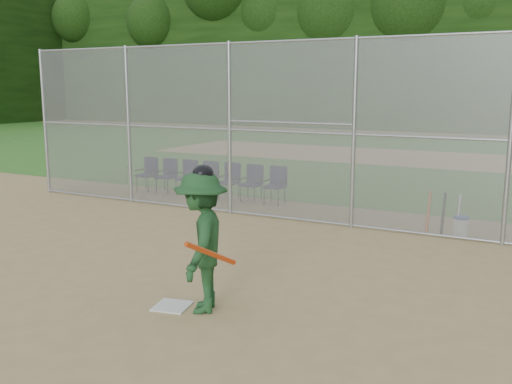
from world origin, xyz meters
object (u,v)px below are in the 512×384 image
at_px(chair_0, 147,174).
at_px(water_cooler, 461,226).
at_px(home_plate, 172,306).
at_px(batter_at_plate, 201,241).

bearing_deg(chair_0, water_cooler, -7.23).
height_order(home_plate, batter_at_plate, batter_at_plate).
xyz_separation_m(home_plate, water_cooler, (2.94, 5.85, 0.19)).
distance_m(home_plate, batter_at_plate, 1.05).
xyz_separation_m(batter_at_plate, water_cooler, (2.51, 5.74, -0.76)).
distance_m(batter_at_plate, water_cooler, 6.31).
distance_m(home_plate, chair_0, 9.16).
bearing_deg(batter_at_plate, chair_0, 132.79).
height_order(batter_at_plate, chair_0, batter_at_plate).
bearing_deg(water_cooler, batter_at_plate, -113.58).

